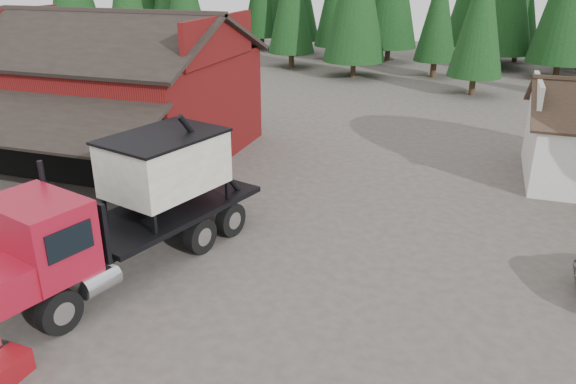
% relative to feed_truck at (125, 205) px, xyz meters
% --- Properties ---
extents(ground, '(120.00, 120.00, 0.00)m').
position_rel_feed_truck_xyz_m(ground, '(3.48, 0.38, -2.18)').
color(ground, '#483F38').
rests_on(ground, ground).
extents(red_barn, '(12.80, 13.63, 7.18)m').
position_rel_feed_truck_xyz_m(red_barn, '(-7.52, 10.29, 0.51)').
color(red_barn, maroon).
rests_on(red_barn, ground).
extents(conifer_backdrop, '(76.00, 16.00, 16.00)m').
position_rel_feed_truck_xyz_m(conifer_backdrop, '(3.48, 42.38, -2.18)').
color(conifer_backdrop, black).
rests_on(conifer_backdrop, ground).
extents(near_pine_b, '(3.96, 3.96, 10.40)m').
position_rel_feed_truck_xyz_m(near_pine_b, '(9.48, 30.38, 3.70)').
color(near_pine_b, '#382619').
rests_on(near_pine_b, ground).
extents(feed_truck, '(5.46, 10.71, 4.67)m').
position_rel_feed_truck_xyz_m(feed_truck, '(0.00, 0.00, 0.00)').
color(feed_truck, black).
rests_on(feed_truck, ground).
extents(equip_box, '(0.73, 1.12, 0.60)m').
position_rel_feed_truck_xyz_m(equip_box, '(0.24, -5.62, -1.88)').
color(equip_box, maroon).
rests_on(equip_box, ground).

